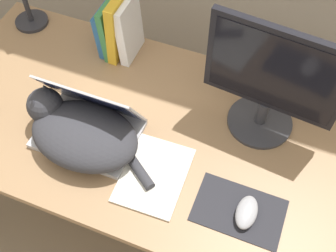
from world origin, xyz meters
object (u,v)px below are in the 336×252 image
(cat, at_px, (80,132))
(computer_mouse, at_px, (247,212))
(notepad, at_px, (154,175))
(laptop, at_px, (89,124))
(book_row, at_px, (119,27))
(external_monitor, at_px, (272,81))

(cat, xyz_separation_m, computer_mouse, (0.56, -0.05, -0.05))
(cat, height_order, notepad, cat)
(laptop, bearing_deg, book_row, 99.84)
(cat, distance_m, book_row, 0.44)
(laptop, height_order, notepad, laptop)
(external_monitor, distance_m, notepad, 0.45)
(laptop, bearing_deg, notepad, -16.35)
(laptop, distance_m, cat, 0.06)
(external_monitor, relative_size, computer_mouse, 3.86)
(notepad, bearing_deg, laptop, 163.65)
(book_row, bearing_deg, external_monitor, -13.59)
(cat, bearing_deg, external_monitor, 29.54)
(laptop, xyz_separation_m, computer_mouse, (0.55, -0.10, -0.02))
(external_monitor, xyz_separation_m, notepad, (-0.25, -0.31, -0.21))
(computer_mouse, height_order, book_row, book_row)
(cat, relative_size, external_monitor, 1.14)
(cat, xyz_separation_m, book_row, (-0.06, 0.43, 0.05))
(cat, distance_m, external_monitor, 0.61)
(computer_mouse, bearing_deg, cat, 175.27)
(cat, distance_m, computer_mouse, 0.56)
(laptop, height_order, computer_mouse, laptop)
(computer_mouse, distance_m, book_row, 0.79)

